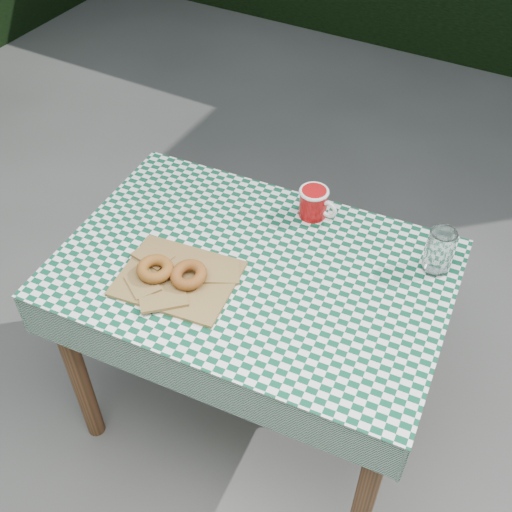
{
  "coord_description": "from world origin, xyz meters",
  "views": [
    {
      "loc": [
        0.71,
        -1.21,
        2.03
      ],
      "look_at": [
        0.1,
        -0.1,
        0.79
      ],
      "focal_mm": 43.97,
      "sensor_mm": 36.0,
      "label": 1
    }
  ],
  "objects_px": {
    "coffee_mug": "(313,203)",
    "drinking_glass": "(439,251)",
    "table": "(253,349)",
    "paper_bag": "(178,278)"
  },
  "relations": [
    {
      "from": "table",
      "to": "drinking_glass",
      "type": "bearing_deg",
      "value": 23.95
    },
    {
      "from": "coffee_mug",
      "to": "drinking_glass",
      "type": "xyz_separation_m",
      "value": [
        0.4,
        -0.04,
        0.02
      ]
    },
    {
      "from": "coffee_mug",
      "to": "table",
      "type": "bearing_deg",
      "value": -92.45
    },
    {
      "from": "drinking_glass",
      "to": "table",
      "type": "bearing_deg",
      "value": -151.45
    },
    {
      "from": "coffee_mug",
      "to": "paper_bag",
      "type": "bearing_deg",
      "value": -108.28
    },
    {
      "from": "paper_bag",
      "to": "drinking_glass",
      "type": "height_order",
      "value": "drinking_glass"
    },
    {
      "from": "paper_bag",
      "to": "coffee_mug",
      "type": "distance_m",
      "value": 0.48
    },
    {
      "from": "paper_bag",
      "to": "drinking_glass",
      "type": "xyz_separation_m",
      "value": [
        0.61,
        0.39,
        0.06
      ]
    },
    {
      "from": "table",
      "to": "coffee_mug",
      "type": "height_order",
      "value": "coffee_mug"
    },
    {
      "from": "coffee_mug",
      "to": "drinking_glass",
      "type": "distance_m",
      "value": 0.41
    }
  ]
}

